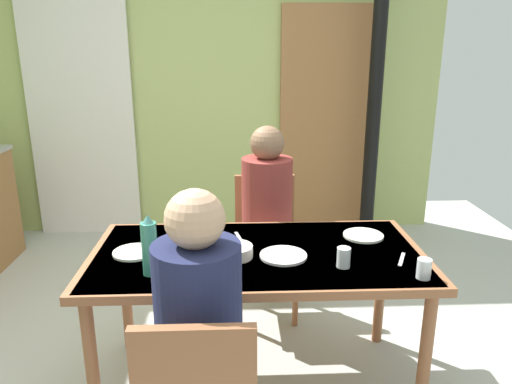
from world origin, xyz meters
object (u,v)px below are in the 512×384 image
Objects in this scene: dining_table at (257,265)px; chair_far_diner at (265,236)px; person_near_diner at (199,310)px; serving_bowl_center at (234,251)px; person_far_diner at (267,200)px; water_bottle_green_near at (150,247)px.

dining_table is 0.77m from chair_far_diner.
serving_bowl_center is (0.12, 0.57, -0.03)m from person_near_diner.
dining_table is at bearing 69.45° from person_near_diner.
person_near_diner is (-0.32, -1.37, 0.28)m from chair_far_diner.
person_near_diner reaches higher than dining_table.
serving_bowl_center reaches higher than dining_table.
person_far_diner is (-0.00, -0.14, 0.28)m from chair_far_diner.
serving_bowl_center is at bearing 76.45° from chair_far_diner.
person_near_diner is 1.00× the size of person_far_diner.
person_near_diner reaches higher than water_bottle_green_near.
serving_bowl_center is (-0.11, -0.05, 0.10)m from dining_table.
serving_bowl_center is (0.35, 0.16, -0.10)m from water_bottle_green_near.
dining_table is 9.24× the size of serving_bowl_center.
person_far_diner is 4.53× the size of serving_bowl_center.
chair_far_diner reaches higher than dining_table.
water_bottle_green_near is (-0.46, -0.21, 0.19)m from dining_table.
water_bottle_green_near is 0.40m from serving_bowl_center.
chair_far_diner is 1.13× the size of person_near_diner.
person_near_diner is 4.53× the size of serving_bowl_center.
dining_table is at bearing 24.49° from water_bottle_green_near.
water_bottle_green_near is (-0.55, -0.97, 0.35)m from chair_far_diner.
chair_far_diner is 1.13× the size of person_far_diner.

